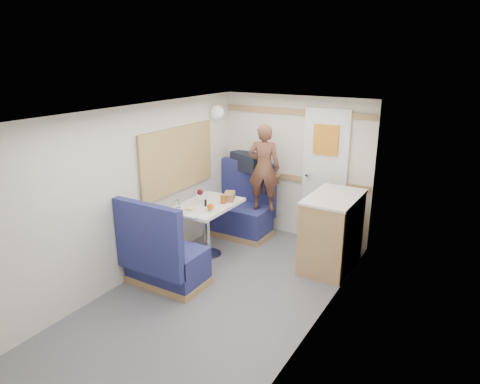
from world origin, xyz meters
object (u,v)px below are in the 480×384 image
Objects in this scene: duffel_bag at (248,162)px; wine_glass at (200,193)px; cheese_block at (190,209)px; person at (264,168)px; dinette_table at (207,215)px; dome_light at (217,112)px; beer_glass at (223,199)px; bench_far at (241,214)px; tumbler_left at (178,204)px; bench_near at (164,261)px; tray at (193,211)px; bread_loaf at (229,196)px; pepper_grinder at (206,203)px; salt_grinder at (200,201)px; galley_counter at (332,231)px; orange_fruit at (210,207)px.

duffel_bag reaches higher than wine_glass.
person is at bearing 72.84° from cheese_block.
dinette_table is 0.30m from wine_glass.
cheese_block is at bearing -68.98° from duffel_bag.
dome_light is 1.34m from beer_glass.
bench_far is 5.25× the size of dome_light.
tumbler_left is (-0.22, 0.05, 0.01)m from cheese_block.
person reaches higher than bench_near.
dome_light reaches higher than cheese_block.
bread_loaf is (0.13, 0.61, 0.04)m from tray.
salt_grinder reaches higher than pepper_grinder.
galley_counter reaches higher than pepper_grinder.
dome_light is at bearing 170.82° from galley_counter.
galley_counter is at bearing 11.65° from bread_loaf.
wine_glass is at bearing -97.72° from bench_far.
tray is at bearing -107.01° from beer_glass.
bench_far is 0.88× the size of person.
dome_light is at bearing 127.71° from beer_glass.
salt_grinder is (-0.07, -0.92, 0.47)m from bench_far.
tray is 0.26m from tumbler_left.
cheese_block is at bearing -73.52° from wine_glass.
duffel_bag is 1.04m from beer_glass.
salt_grinder reaches higher than orange_fruit.
person reaches higher than salt_grinder.
orange_fruit is at bearing 37.49° from cheese_block.
wine_glass is 0.39m from bread_loaf.
salt_grinder is (-0.23, -0.18, -0.01)m from beer_glass.
tumbler_left is (-0.42, -0.10, -0.01)m from orange_fruit.
pepper_grinder is (0.27, 0.20, -0.00)m from tumbler_left.
bread_loaf is at bearing 91.71° from beer_glass.
salt_grinder is (-0.06, 0.28, 0.01)m from cheese_block.
bench_near is 1.91m from person.
dome_light is 1.60m from cheese_block.
tray is 0.05m from cheese_block.
orange_fruit is 0.47× the size of wine_glass.
pepper_grinder is 0.38m from bread_loaf.
bread_loaf is at bearing 52.88° from person.
duffel_bag is 6.77× the size of orange_fruit.
tumbler_left is at bearing -133.56° from beer_glass.
galley_counter is 1.70m from duffel_bag.
tumbler_left is at bearing -142.56° from pepper_grinder.
wine_glass is (-0.11, 0.89, 0.54)m from bench_near.
tumbler_left is (-0.25, 0.04, 0.04)m from tray.
bench_far is 0.77m from duffel_bag.
person is at bearing 66.99° from dinette_table.
dome_light reaches higher than duffel_bag.
duffel_bag is 2.28× the size of bread_loaf.
tray is 3.39× the size of beer_glass.
bread_loaf reaches higher than dinette_table.
duffel_bag is at bearing 91.13° from cheese_block.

